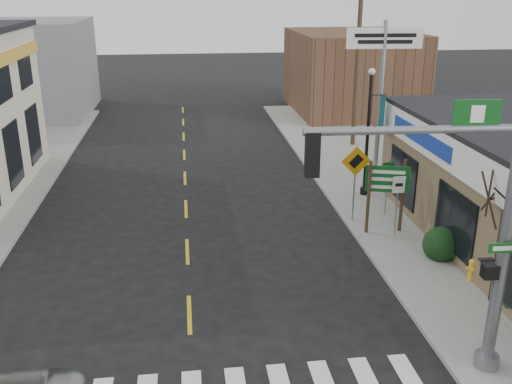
{
  "coord_description": "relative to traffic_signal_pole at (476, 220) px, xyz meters",
  "views": [
    {
      "loc": [
        0.1,
        -9.76,
        8.5
      ],
      "look_at": [
        2.1,
        5.94,
        2.8
      ],
      "focal_mm": 40.0,
      "sensor_mm": 36.0,
      "label": 1
    }
  ],
  "objects": [
    {
      "name": "sidewalk_right",
      "position": [
        2.88,
        12.34,
        -3.81
      ],
      "size": [
        6.0,
        38.0,
        0.13
      ],
      "primitive_type": "cube",
      "color": "gray",
      "rests_on": "ground"
    },
    {
      "name": "center_line",
      "position": [
        -6.12,
        7.34,
        -3.87
      ],
      "size": [
        0.12,
        56.0,
        0.01
      ],
      "primitive_type": "cube",
      "color": "gold",
      "rests_on": "ground"
    },
    {
      "name": "bldg_distant_right",
      "position": [
        5.88,
        29.34,
        -1.08
      ],
      "size": [
        8.0,
        10.0,
        5.6
      ],
      "primitive_type": "cube",
      "color": "brown",
      "rests_on": "ground"
    },
    {
      "name": "bldg_distant_left",
      "position": [
        -17.12,
        31.34,
        -0.68
      ],
      "size": [
        9.0,
        10.0,
        6.4
      ],
      "primitive_type": "cube",
      "color": "slate",
      "rests_on": "ground"
    },
    {
      "name": "traffic_signal_pole",
      "position": [
        0.0,
        0.0,
        0.0
      ],
      "size": [
        4.97,
        0.38,
        6.29
      ],
      "rotation": [
        0.0,
        0.0,
        -0.05
      ],
      "color": "slate",
      "rests_on": "sidewalk_right"
    },
    {
      "name": "guide_sign",
      "position": [
        0.97,
        7.83,
        -2.0
      ],
      "size": [
        1.54,
        0.13,
        2.7
      ],
      "rotation": [
        0.0,
        0.0,
        -0.28
      ],
      "color": "#473521",
      "rests_on": "sidewalk_right"
    },
    {
      "name": "fire_hydrant",
      "position": [
        2.38,
        3.98,
        -3.36
      ],
      "size": [
        0.22,
        0.22,
        0.71
      ],
      "rotation": [
        0.0,
        0.0,
        -0.14
      ],
      "color": "gold",
      "rests_on": "sidewalk_right"
    },
    {
      "name": "ped_crossing_sign",
      "position": [
        0.18,
        9.06,
        -1.77
      ],
      "size": [
        1.13,
        0.08,
        2.9
      ],
      "rotation": [
        0.0,
        0.0,
        0.01
      ],
      "color": "gray",
      "rests_on": "sidewalk_right"
    },
    {
      "name": "lamp_post",
      "position": [
        1.54,
        11.79,
        -0.65
      ],
      "size": [
        0.69,
        0.54,
        5.34
      ],
      "rotation": [
        0.0,
        0.0,
        -0.22
      ],
      "color": "black",
      "rests_on": "sidewalk_right"
    },
    {
      "name": "dance_center_sign",
      "position": [
        2.71,
        14.02,
        1.54
      ],
      "size": [
        3.32,
        0.21,
        7.05
      ],
      "rotation": [
        0.0,
        0.0,
        -0.07
      ],
      "color": "gray",
      "rests_on": "sidewalk_right"
    },
    {
      "name": "bare_tree",
      "position": [
        2.4,
        2.78,
        -0.26
      ],
      "size": [
        2.21,
        2.21,
        4.43
      ],
      "rotation": [
        0.0,
        0.0,
        -0.13
      ],
      "color": "black",
      "rests_on": "sidewalk_right"
    },
    {
      "name": "shrub_back",
      "position": [
        2.13,
        5.61,
        -3.3
      ],
      "size": [
        1.19,
        1.19,
        0.89
      ],
      "primitive_type": "ellipsoid",
      "color": "black",
      "rests_on": "sidewalk_right"
    },
    {
      "name": "utility_pole_far",
      "position": [
        3.36,
        19.87,
        1.13
      ],
      "size": [
        1.65,
        0.25,
        9.51
      ],
      "rotation": [
        0.0,
        0.0,
        -0.13
      ],
      "color": "#44251B",
      "rests_on": "sidewalk_right"
    }
  ]
}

